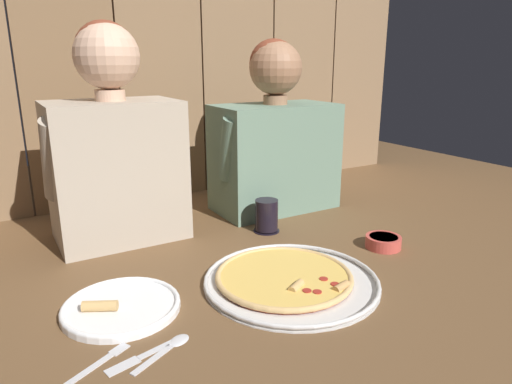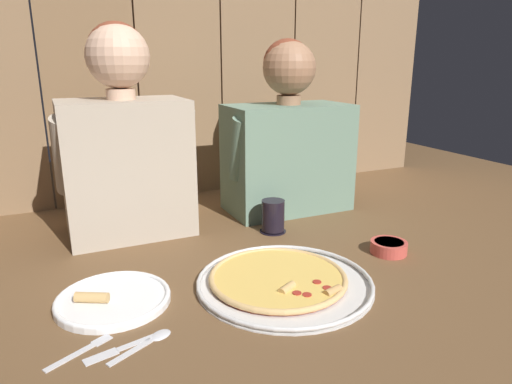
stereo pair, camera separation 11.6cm
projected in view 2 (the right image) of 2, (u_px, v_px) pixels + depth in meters
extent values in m
plane|color=brown|center=(274.00, 272.00, 1.13)|extent=(3.20, 3.20, 0.00)
cylinder|color=silver|center=(285.00, 284.00, 1.06)|extent=(0.41, 0.41, 0.01)
torus|color=silver|center=(285.00, 281.00, 1.06)|extent=(0.41, 0.41, 0.01)
cylinder|color=#B23823|center=(278.00, 279.00, 1.07)|extent=(0.32, 0.32, 0.00)
cylinder|color=#EABC56|center=(278.00, 277.00, 1.07)|extent=(0.31, 0.31, 0.01)
torus|color=tan|center=(278.00, 277.00, 1.07)|extent=(0.33, 0.33, 0.01)
cube|color=#F4D170|center=(321.00, 288.00, 1.03)|extent=(0.06, 0.08, 0.01)
cylinder|color=tan|center=(333.00, 292.00, 1.00)|extent=(0.05, 0.03, 0.02)
cylinder|color=#A3281E|center=(317.00, 282.00, 1.04)|extent=(0.02, 0.02, 0.00)
cylinder|color=#A3281E|center=(327.00, 288.00, 1.01)|extent=(0.02, 0.02, 0.00)
cube|color=#F4D170|center=(301.00, 296.00, 0.99)|extent=(0.08, 0.09, 0.01)
cylinder|color=tan|center=(287.00, 289.00, 1.01)|extent=(0.05, 0.04, 0.02)
cylinder|color=#A3281E|center=(309.00, 294.00, 0.99)|extent=(0.02, 0.02, 0.00)
cylinder|color=#A3281E|center=(297.00, 293.00, 0.99)|extent=(0.02, 0.02, 0.00)
cylinder|color=white|center=(113.00, 300.00, 0.98)|extent=(0.24, 0.24, 0.01)
torus|color=white|center=(113.00, 298.00, 0.98)|extent=(0.24, 0.24, 0.01)
cylinder|color=tan|center=(92.00, 297.00, 0.96)|extent=(0.07, 0.05, 0.02)
cylinder|color=black|center=(273.00, 231.00, 1.39)|extent=(0.08, 0.08, 0.01)
cylinder|color=black|center=(273.00, 215.00, 1.38)|extent=(0.07, 0.07, 0.09)
cylinder|color=#CC4C42|center=(389.00, 247.00, 1.23)|extent=(0.10, 0.10, 0.03)
cylinder|color=#B23823|center=(389.00, 244.00, 1.23)|extent=(0.08, 0.08, 0.02)
cube|color=silver|center=(70.00, 357.00, 0.80)|extent=(0.09, 0.06, 0.01)
cube|color=silver|center=(102.00, 340.00, 0.85)|extent=(0.04, 0.03, 0.01)
cube|color=silver|center=(142.00, 340.00, 0.85)|extent=(0.10, 0.03, 0.01)
cube|color=silver|center=(101.00, 356.00, 0.80)|extent=(0.06, 0.04, 0.00)
cube|color=silver|center=(130.00, 352.00, 0.82)|extent=(0.09, 0.05, 0.01)
ellipsoid|color=silver|center=(160.00, 333.00, 0.87)|extent=(0.05, 0.05, 0.01)
cube|color=#B2A38E|center=(127.00, 168.00, 1.34)|extent=(0.35, 0.24, 0.40)
cylinder|color=#DBAD8E|center=(121.00, 94.00, 1.28)|extent=(0.08, 0.08, 0.03)
sphere|color=#DBAD8E|center=(118.00, 56.00, 1.25)|extent=(0.17, 0.17, 0.17)
sphere|color=brown|center=(117.00, 51.00, 1.26)|extent=(0.16, 0.16, 0.16)
cylinder|color=#B2A38E|center=(68.00, 155.00, 1.22)|extent=(0.08, 0.14, 0.23)
cylinder|color=#B2A38E|center=(182.00, 146.00, 1.35)|extent=(0.08, 0.11, 0.23)
cube|color=slate|center=(287.00, 158.00, 1.56)|extent=(0.41, 0.23, 0.36)
cylinder|color=#9E7051|center=(289.00, 100.00, 1.51)|extent=(0.08, 0.08, 0.03)
sphere|color=#9E7051|center=(289.00, 68.00, 1.48)|extent=(0.17, 0.17, 0.17)
sphere|color=brown|center=(287.00, 64.00, 1.48)|extent=(0.16, 0.16, 0.16)
cylinder|color=slate|center=(242.00, 149.00, 1.44)|extent=(0.08, 0.12, 0.21)
cylinder|color=slate|center=(340.00, 140.00, 1.58)|extent=(0.08, 0.11, 0.21)
cube|color=brown|center=(85.00, 29.00, 1.51)|extent=(0.31, 0.03, 1.20)
cube|color=#806243|center=(178.00, 31.00, 1.63)|extent=(0.31, 0.03, 1.20)
cube|color=#826445|center=(258.00, 33.00, 1.76)|extent=(0.31, 0.03, 1.20)
cube|color=#846547|center=(326.00, 35.00, 1.89)|extent=(0.31, 0.03, 1.20)
cube|color=#866749|center=(387.00, 37.00, 2.01)|extent=(0.31, 0.03, 1.20)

